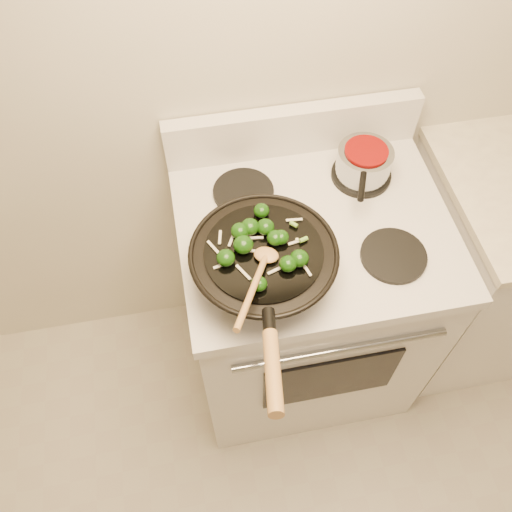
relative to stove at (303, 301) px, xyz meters
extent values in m
plane|color=beige|center=(0.13, 0.33, 0.83)|extent=(3.50, 0.00, 3.50)
cube|color=silver|center=(0.00, 0.00, -0.03)|extent=(0.76, 0.64, 0.88)
cube|color=silver|center=(0.00, 0.00, 0.43)|extent=(0.78, 0.66, 0.04)
cube|color=silver|center=(0.00, 0.30, 0.53)|extent=(0.78, 0.05, 0.16)
cylinder|color=#95999E|center=(0.00, -0.33, 0.31)|extent=(0.60, 0.02, 0.02)
cube|color=black|center=(0.00, -0.33, 0.08)|extent=(0.42, 0.01, 0.28)
cylinder|color=black|center=(-0.18, -0.15, 0.46)|extent=(0.18, 0.18, 0.01)
cylinder|color=black|center=(0.18, -0.15, 0.46)|extent=(0.18, 0.18, 0.01)
cylinder|color=black|center=(-0.18, 0.15, 0.46)|extent=(0.18, 0.18, 0.01)
cylinder|color=black|center=(0.18, 0.15, 0.46)|extent=(0.18, 0.18, 0.01)
torus|color=black|center=(-0.18, -0.15, 0.57)|extent=(0.38, 0.38, 0.01)
cylinder|color=black|center=(-0.18, -0.15, 0.57)|extent=(0.30, 0.30, 0.01)
cylinder|color=black|center=(-0.21, -0.36, 0.61)|extent=(0.04, 0.07, 0.04)
cylinder|color=#A1753F|center=(-0.23, -0.49, 0.63)|extent=(0.06, 0.20, 0.07)
ellipsoid|color=#103508|center=(-0.10, -0.20, 0.59)|extent=(0.05, 0.05, 0.04)
cylinder|color=#4A7B2C|center=(-0.09, -0.20, 0.58)|extent=(0.02, 0.02, 0.02)
ellipsoid|color=#103508|center=(-0.16, -0.04, 0.59)|extent=(0.04, 0.04, 0.03)
ellipsoid|color=#103508|center=(-0.20, -0.09, 0.59)|extent=(0.05, 0.05, 0.04)
ellipsoid|color=#103508|center=(-0.13, -0.21, 0.59)|extent=(0.04, 0.04, 0.04)
cylinder|color=#4A7B2C|center=(-0.12, -0.21, 0.58)|extent=(0.02, 0.02, 0.01)
ellipsoid|color=#103508|center=(-0.23, -0.14, 0.60)|extent=(0.05, 0.05, 0.04)
ellipsoid|color=#103508|center=(-0.28, -0.17, 0.59)|extent=(0.05, 0.05, 0.04)
ellipsoid|color=#103508|center=(-0.16, -0.09, 0.59)|extent=(0.05, 0.05, 0.04)
cylinder|color=#4A7B2C|center=(-0.15, -0.09, 0.58)|extent=(0.02, 0.02, 0.01)
ellipsoid|color=#103508|center=(-0.13, -0.13, 0.59)|extent=(0.04, 0.04, 0.03)
ellipsoid|color=#103508|center=(-0.23, -0.10, 0.59)|extent=(0.05, 0.05, 0.04)
ellipsoid|color=#103508|center=(-0.21, -0.25, 0.59)|extent=(0.04, 0.04, 0.03)
cylinder|color=#4A7B2C|center=(-0.20, -0.25, 0.58)|extent=(0.02, 0.02, 0.01)
ellipsoid|color=#103508|center=(-0.15, -0.13, 0.59)|extent=(0.04, 0.04, 0.04)
cube|color=beige|center=(-0.25, -0.11, 0.58)|extent=(0.03, 0.04, 0.00)
cube|color=beige|center=(-0.16, -0.21, 0.58)|extent=(0.04, 0.02, 0.00)
cube|color=beige|center=(-0.09, -0.08, 0.58)|extent=(0.04, 0.01, 0.00)
cube|color=beige|center=(-0.28, -0.09, 0.58)|extent=(0.02, 0.04, 0.00)
cube|color=beige|center=(-0.20, -0.11, 0.58)|extent=(0.05, 0.01, 0.00)
cube|color=beige|center=(-0.30, -0.12, 0.58)|extent=(0.03, 0.05, 0.00)
cube|color=beige|center=(-0.10, -0.14, 0.58)|extent=(0.04, 0.01, 0.00)
cube|color=beige|center=(-0.21, -0.15, 0.58)|extent=(0.05, 0.02, 0.00)
cube|color=beige|center=(-0.09, -0.23, 0.58)|extent=(0.02, 0.04, 0.00)
cube|color=beige|center=(-0.29, -0.18, 0.58)|extent=(0.04, 0.01, 0.00)
cube|color=beige|center=(-0.24, -0.21, 0.58)|extent=(0.03, 0.05, 0.00)
cylinder|color=#639A31|center=(-0.08, -0.14, 0.58)|extent=(0.03, 0.01, 0.02)
cylinder|color=#639A31|center=(-0.11, -0.20, 0.58)|extent=(0.02, 0.02, 0.02)
cylinder|color=#639A31|center=(-0.17, -0.19, 0.58)|extent=(0.03, 0.02, 0.02)
cylinder|color=#639A31|center=(-0.09, -0.09, 0.58)|extent=(0.02, 0.03, 0.02)
cylinder|color=#639A31|center=(-0.19, -0.19, 0.58)|extent=(0.02, 0.03, 0.01)
sphere|color=beige|center=(-0.15, -0.13, 0.58)|extent=(0.01, 0.01, 0.01)
sphere|color=beige|center=(-0.11, -0.18, 0.58)|extent=(0.01, 0.01, 0.01)
sphere|color=beige|center=(-0.24, -0.14, 0.58)|extent=(0.01, 0.01, 0.01)
sphere|color=beige|center=(-0.09, -0.14, 0.58)|extent=(0.01, 0.01, 0.01)
ellipsoid|color=#A1753F|center=(-0.18, -0.17, 0.59)|extent=(0.08, 0.07, 0.02)
cylinder|color=#A1753F|center=(-0.23, -0.29, 0.63)|extent=(0.12, 0.23, 0.09)
cylinder|color=#95999E|center=(0.18, 0.15, 0.51)|extent=(0.16, 0.16, 0.09)
cylinder|color=#660604|center=(0.18, 0.15, 0.56)|extent=(0.13, 0.13, 0.01)
cylinder|color=black|center=(0.13, 0.03, 0.55)|extent=(0.05, 0.10, 0.02)
camera|label=1|loc=(-0.34, -0.89, 1.67)|focal=38.00mm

